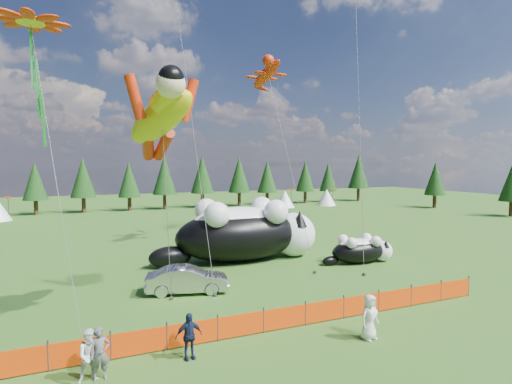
% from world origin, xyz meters
% --- Properties ---
extents(ground, '(160.00, 160.00, 0.00)m').
position_xyz_m(ground, '(0.00, 0.00, 0.00)').
color(ground, '#0F3309').
rests_on(ground, ground).
extents(safety_fence, '(22.06, 0.06, 1.10)m').
position_xyz_m(safety_fence, '(0.00, -3.00, 0.50)').
color(safety_fence, '#262626').
rests_on(safety_fence, ground).
extents(tree_line, '(90.00, 4.00, 8.00)m').
position_xyz_m(tree_line, '(0.00, 45.00, 4.00)').
color(tree_line, black).
rests_on(tree_line, ground).
extents(festival_tents, '(50.00, 3.20, 2.80)m').
position_xyz_m(festival_tents, '(11.00, 40.00, 1.40)').
color(festival_tents, white).
rests_on(festival_tents, ground).
extents(cat_large, '(12.52, 4.57, 4.52)m').
position_xyz_m(cat_large, '(3.00, 9.01, 2.15)').
color(cat_large, black).
rests_on(cat_large, ground).
extents(cat_small, '(5.55, 2.32, 2.00)m').
position_xyz_m(cat_small, '(10.31, 5.14, 0.95)').
color(cat_small, black).
rests_on(cat_small, ground).
extents(car, '(4.70, 2.60, 1.47)m').
position_xyz_m(car, '(-2.71, 3.39, 0.73)').
color(car, silver).
rests_on(car, ground).
extents(spectator_a, '(0.66, 0.46, 1.75)m').
position_xyz_m(spectator_a, '(-7.39, -4.21, 0.87)').
color(spectator_a, '#545358').
rests_on(spectator_a, ground).
extents(spectator_b, '(0.90, 0.59, 1.74)m').
position_xyz_m(spectator_b, '(-7.67, -4.21, 0.87)').
color(spectator_b, white).
rests_on(spectator_b, ground).
extents(spectator_c, '(1.03, 0.58, 1.69)m').
position_xyz_m(spectator_c, '(-4.39, -3.97, 0.85)').
color(spectator_c, '#131C36').
rests_on(spectator_c, ground).
extents(spectator_e, '(0.99, 0.75, 1.82)m').
position_xyz_m(spectator_e, '(2.68, -5.21, 0.91)').
color(spectator_e, white).
rests_on(spectator_e, ground).
extents(superhero_kite, '(6.29, 6.44, 11.48)m').
position_xyz_m(superhero_kite, '(-4.48, 0.72, 9.15)').
color(superhero_kite, '#D6BF0B').
rests_on(superhero_kite, ground).
extents(gecko_kite, '(3.76, 14.17, 18.29)m').
position_xyz_m(gecko_kite, '(7.15, 14.71, 14.90)').
color(gecko_kite, red).
rests_on(gecko_kite, ground).
extents(flower_kite, '(3.56, 5.30, 13.11)m').
position_xyz_m(flower_kite, '(-9.51, 0.62, 12.52)').
color(flower_kite, red).
rests_on(flower_kite, ground).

